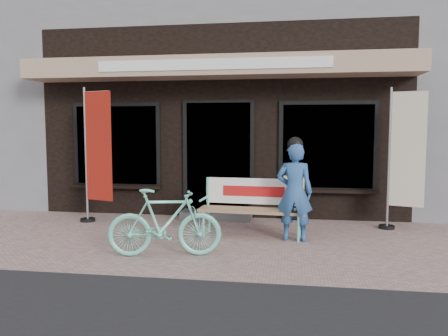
% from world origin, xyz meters
% --- Properties ---
extents(ground, '(70.00, 70.00, 0.00)m').
position_xyz_m(ground, '(0.00, 0.00, 0.00)').
color(ground, '#A6857F').
rests_on(ground, ground).
extents(storefront, '(7.00, 6.77, 6.00)m').
position_xyz_m(storefront, '(0.00, 4.96, 2.99)').
color(storefront, black).
rests_on(storefront, ground).
extents(bench, '(1.66, 0.53, 0.89)m').
position_xyz_m(bench, '(0.76, 0.65, 0.52)').
color(bench, '#6CD4B5').
rests_on(bench, ground).
extents(person, '(0.56, 0.39, 1.55)m').
position_xyz_m(person, '(1.40, 0.42, 0.76)').
color(person, '#2A5592').
rests_on(person, ground).
extents(bicycle, '(1.54, 0.71, 0.89)m').
position_xyz_m(bicycle, '(-0.28, -0.66, 0.45)').
color(bicycle, '#6CD4B5').
rests_on(bicycle, ground).
extents(nobori_red, '(0.71, 0.34, 2.40)m').
position_xyz_m(nobori_red, '(-2.04, 1.16, 1.24)').
color(nobori_red, gray).
rests_on(nobori_red, ground).
extents(nobori_cream, '(0.69, 0.36, 2.34)m').
position_xyz_m(nobori_cream, '(3.18, 1.36, 1.21)').
color(nobori_cream, gray).
rests_on(nobori_cream, ground).
extents(menu_stand, '(0.45, 0.16, 0.89)m').
position_xyz_m(menu_stand, '(1.42, 1.90, 0.46)').
color(menu_stand, black).
rests_on(menu_stand, ground).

